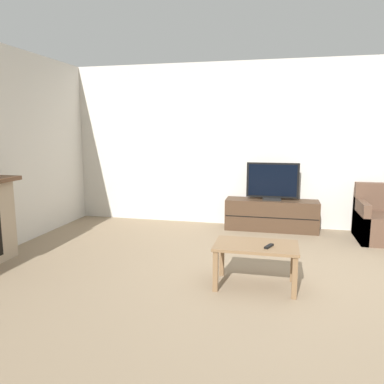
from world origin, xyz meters
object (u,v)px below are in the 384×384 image
(tv_stand, at_px, (271,215))
(coffee_table, at_px, (256,251))
(remote, at_px, (269,246))
(tv, at_px, (272,183))
(armchair, at_px, (382,222))

(tv_stand, relative_size, coffee_table, 1.74)
(tv_stand, distance_m, remote, 2.37)
(tv_stand, distance_m, tv, 0.53)
(armchair, distance_m, remote, 2.65)
(tv_stand, bearing_deg, tv, -90.00)
(tv, relative_size, coffee_table, 0.97)
(remote, bearing_deg, armchair, 75.86)
(coffee_table, distance_m, remote, 0.16)
(remote, bearing_deg, tv, 112.70)
(armchair, height_order, coffee_table, armchair)
(tv, height_order, coffee_table, tv)
(armchair, bearing_deg, coffee_table, -129.43)
(armchair, height_order, remote, armchair)
(armchair, bearing_deg, tv, 171.63)
(tv_stand, bearing_deg, armchair, -8.45)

